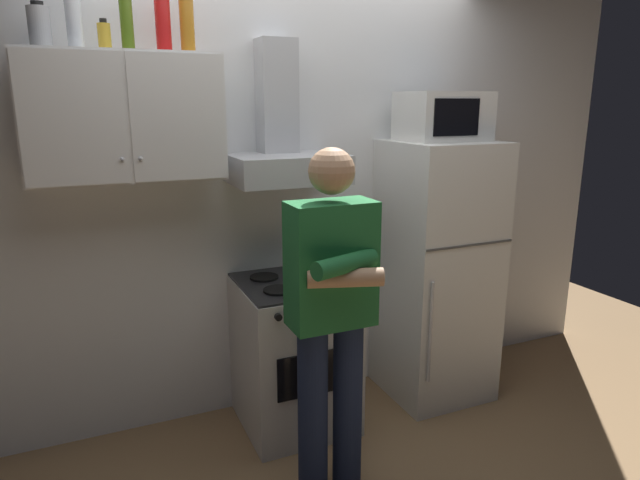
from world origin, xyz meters
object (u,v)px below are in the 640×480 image
object	(u,v)px
bottle_canister_steel	(40,27)
bottle_soda_red	(163,20)
bottle_spice_jar	(104,36)
bottle_vodka_clear	(73,11)
upper_cabinet	(125,118)
person_standing	(332,314)
range_hood	(284,145)
bottle_liquor_amber	(187,22)
microwave	(443,116)
refrigerator	(436,271)
bottle_olive_oil	(127,22)
stove_oven	(294,353)

from	to	relation	value
bottle_canister_steel	bottle_soda_red	bearing A→B (deg)	-1.87
bottle_spice_jar	bottle_vodka_clear	bearing A→B (deg)	-177.97
upper_cabinet	person_standing	distance (m)	1.35
range_hood	bottle_liquor_amber	xyz separation A→B (m)	(-0.48, -0.01, 0.59)
microwave	refrigerator	bearing A→B (deg)	-89.10
bottle_soda_red	range_hood	bearing A→B (deg)	0.83
person_standing	bottle_vodka_clear	size ratio (longest dim) A/B	4.89
microwave	bottle_vodka_clear	world-z (taller)	bottle_vodka_clear
person_standing	bottle_liquor_amber	size ratio (longest dim) A/B	5.54
bottle_olive_oil	bottle_vodka_clear	world-z (taller)	bottle_vodka_clear
bottle_spice_jar	bottle_soda_red	xyz separation A→B (m)	(0.26, -0.00, 0.08)
bottle_spice_jar	bottle_canister_steel	xyz separation A→B (m)	(-0.26, 0.02, 0.03)
microwave	bottle_canister_steel	world-z (taller)	bottle_canister_steel
range_hood	bottle_soda_red	world-z (taller)	bottle_soda_red
range_hood	microwave	world-z (taller)	range_hood
bottle_liquor_amber	bottle_vodka_clear	bearing A→B (deg)	-179.83
microwave	bottle_liquor_amber	xyz separation A→B (m)	(-1.43, 0.10, 0.45)
bottle_soda_red	bottle_liquor_amber	size ratio (longest dim) A/B	1.01
person_standing	bottle_olive_oil	xyz separation A→B (m)	(-0.71, 0.72, 1.28)
refrigerator	bottle_vodka_clear	xyz separation A→B (m)	(-1.93, 0.11, 1.41)
range_hood	microwave	xyz separation A→B (m)	(0.95, -0.11, 0.14)
bottle_olive_oil	person_standing	bearing A→B (deg)	-45.30
bottle_olive_oil	bottle_soda_red	xyz separation A→B (m)	(0.16, 0.01, 0.02)
range_hood	bottle_liquor_amber	world-z (taller)	bottle_liquor_amber
person_standing	stove_oven	bearing A→B (deg)	85.28
microwave	person_standing	size ratio (longest dim) A/B	0.29
upper_cabinet	bottle_liquor_amber	size ratio (longest dim) A/B	3.04
person_standing	bottle_vodka_clear	bearing A→B (deg)	142.23
upper_cabinet	microwave	bearing A→B (deg)	-3.48
range_hood	bottle_liquor_amber	size ratio (longest dim) A/B	2.53
bottle_spice_jar	bottle_vodka_clear	xyz separation A→B (m)	(-0.12, -0.00, 0.10)
stove_oven	bottle_olive_oil	world-z (taller)	bottle_olive_oil
person_standing	microwave	bearing A→B (deg)	32.00
upper_cabinet	refrigerator	world-z (taller)	upper_cabinet
range_hood	bottle_liquor_amber	bearing A→B (deg)	-178.75
person_standing	bottle_soda_red	xyz separation A→B (m)	(-0.54, 0.72, 1.29)
bottle_soda_red	bottle_canister_steel	distance (m)	0.53
refrigerator	bottle_vodka_clear	size ratio (longest dim) A/B	4.77
upper_cabinet	person_standing	world-z (taller)	upper_cabinet
refrigerator	upper_cabinet	bearing A→B (deg)	175.93
bottle_olive_oil	bottle_soda_red	distance (m)	0.16
refrigerator	bottle_liquor_amber	world-z (taller)	bottle_liquor_amber
range_hood	bottle_vodka_clear	bearing A→B (deg)	-179.29
bottle_liquor_amber	refrigerator	bearing A→B (deg)	-4.60
bottle_canister_steel	bottle_vodka_clear	world-z (taller)	bottle_vodka_clear
range_hood	bottle_olive_oil	world-z (taller)	bottle_olive_oil
bottle_vodka_clear	microwave	bearing A→B (deg)	-2.83
person_standing	bottle_spice_jar	bearing A→B (deg)	138.12
upper_cabinet	bottle_olive_oil	bearing A→B (deg)	-20.47
bottle_canister_steel	bottle_liquor_amber	bearing A→B (deg)	-1.73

